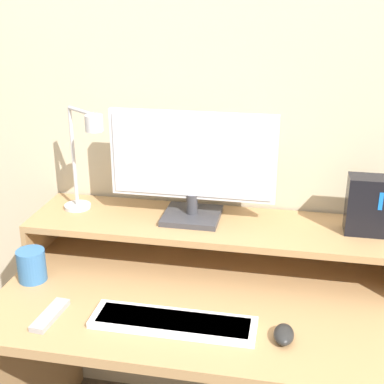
{
  "coord_description": "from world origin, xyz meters",
  "views": [
    {
      "loc": [
        0.25,
        -1.01,
        1.56
      ],
      "look_at": [
        -0.02,
        0.38,
        1.01
      ],
      "focal_mm": 50.0,
      "sensor_mm": 36.0,
      "label": 1
    }
  ],
  "objects_px": {
    "monitor": "(192,164)",
    "desk_lamp": "(85,155)",
    "mouse": "(284,334)",
    "mug": "(32,265)",
    "router_dock": "(366,205)",
    "remote_control": "(50,315)",
    "keyboard": "(173,322)"
  },
  "relations": [
    {
      "from": "router_dock",
      "to": "mouse",
      "type": "xyz_separation_m",
      "value": [
        -0.22,
        -0.4,
        -0.21
      ]
    },
    {
      "from": "desk_lamp",
      "to": "monitor",
      "type": "bearing_deg",
      "value": 5.73
    },
    {
      "from": "monitor",
      "to": "desk_lamp",
      "type": "bearing_deg",
      "value": -174.27
    },
    {
      "from": "desk_lamp",
      "to": "remote_control",
      "type": "relative_size",
      "value": 2.3
    },
    {
      "from": "keyboard",
      "to": "mug",
      "type": "distance_m",
      "value": 0.51
    },
    {
      "from": "desk_lamp",
      "to": "mouse",
      "type": "xyz_separation_m",
      "value": [
        0.66,
        -0.37,
        -0.33
      ]
    },
    {
      "from": "monitor",
      "to": "desk_lamp",
      "type": "distance_m",
      "value": 0.35
    },
    {
      "from": "keyboard",
      "to": "remote_control",
      "type": "relative_size",
      "value": 2.9
    },
    {
      "from": "router_dock",
      "to": "mouse",
      "type": "relative_size",
      "value": 2.13
    },
    {
      "from": "mouse",
      "to": "mug",
      "type": "bearing_deg",
      "value": 168.54
    },
    {
      "from": "monitor",
      "to": "mouse",
      "type": "height_order",
      "value": "monitor"
    },
    {
      "from": "desk_lamp",
      "to": "remote_control",
      "type": "height_order",
      "value": "desk_lamp"
    },
    {
      "from": "mouse",
      "to": "keyboard",
      "type": "bearing_deg",
      "value": 178.64
    },
    {
      "from": "keyboard",
      "to": "mouse",
      "type": "bearing_deg",
      "value": -1.36
    },
    {
      "from": "desk_lamp",
      "to": "remote_control",
      "type": "distance_m",
      "value": 0.52
    },
    {
      "from": "remote_control",
      "to": "mug",
      "type": "xyz_separation_m",
      "value": [
        -0.14,
        0.18,
        0.04
      ]
    },
    {
      "from": "router_dock",
      "to": "mouse",
      "type": "bearing_deg",
      "value": -118.96
    },
    {
      "from": "keyboard",
      "to": "mug",
      "type": "bearing_deg",
      "value": 162.68
    },
    {
      "from": "mouse",
      "to": "mug",
      "type": "distance_m",
      "value": 0.79
    },
    {
      "from": "mouse",
      "to": "remote_control",
      "type": "xyz_separation_m",
      "value": [
        -0.63,
        -0.02,
        -0.01
      ]
    },
    {
      "from": "monitor",
      "to": "mouse",
      "type": "relative_size",
      "value": 6.23
    },
    {
      "from": "desk_lamp",
      "to": "router_dock",
      "type": "xyz_separation_m",
      "value": [
        0.88,
        0.03,
        -0.12
      ]
    },
    {
      "from": "keyboard",
      "to": "monitor",
      "type": "bearing_deg",
      "value": 93.76
    },
    {
      "from": "router_dock",
      "to": "remote_control",
      "type": "bearing_deg",
      "value": -153.76
    },
    {
      "from": "monitor",
      "to": "mouse",
      "type": "bearing_deg",
      "value": -51.62
    },
    {
      "from": "desk_lamp",
      "to": "mug",
      "type": "bearing_deg",
      "value": -117.71
    },
    {
      "from": "monitor",
      "to": "mouse",
      "type": "xyz_separation_m",
      "value": [
        0.32,
        -0.4,
        -0.31
      ]
    },
    {
      "from": "monitor",
      "to": "mug",
      "type": "relative_size",
      "value": 5.29
    },
    {
      "from": "keyboard",
      "to": "mug",
      "type": "height_order",
      "value": "mug"
    },
    {
      "from": "monitor",
      "to": "remote_control",
      "type": "distance_m",
      "value": 0.62
    },
    {
      "from": "mouse",
      "to": "mug",
      "type": "relative_size",
      "value": 0.85
    },
    {
      "from": "remote_control",
      "to": "mug",
      "type": "relative_size",
      "value": 1.53
    }
  ]
}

